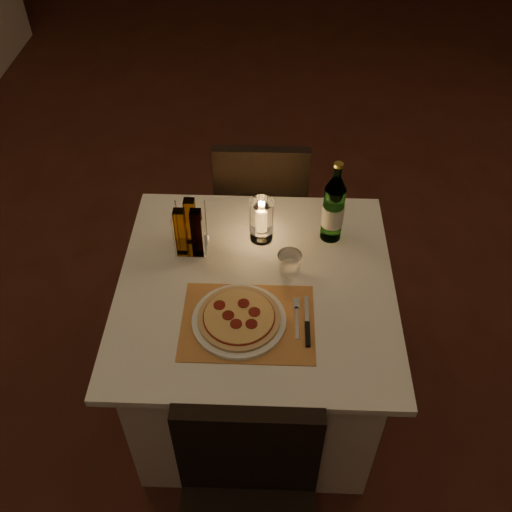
{
  "coord_description": "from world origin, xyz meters",
  "views": [
    {
      "loc": [
        0.12,
        -1.67,
        2.26
      ],
      "look_at": [
        0.07,
        -0.26,
        0.86
      ],
      "focal_mm": 40.0,
      "sensor_mm": 36.0,
      "label": 1
    }
  ],
  "objects_px": {
    "hurricane_candle": "(261,217)",
    "main_table": "(256,344)",
    "chair_near": "(247,505)",
    "plate": "(239,320)",
    "tumbler": "(289,264)",
    "water_bottle": "(333,209)",
    "chair_far": "(261,199)",
    "pizza": "(239,317)"
  },
  "relations": [
    {
      "from": "main_table",
      "to": "water_bottle",
      "type": "xyz_separation_m",
      "value": [
        0.28,
        0.26,
        0.51
      ]
    },
    {
      "from": "chair_near",
      "to": "hurricane_candle",
      "type": "distance_m",
      "value": 1.0
    },
    {
      "from": "tumbler",
      "to": "water_bottle",
      "type": "height_order",
      "value": "water_bottle"
    },
    {
      "from": "chair_far",
      "to": "tumbler",
      "type": "distance_m",
      "value": 0.71
    },
    {
      "from": "chair_far",
      "to": "hurricane_candle",
      "type": "relative_size",
      "value": 5.01
    },
    {
      "from": "water_bottle",
      "to": "main_table",
      "type": "bearing_deg",
      "value": -137.21
    },
    {
      "from": "main_table",
      "to": "chair_near",
      "type": "xyz_separation_m",
      "value": [
        0.0,
        -0.71,
        0.18
      ]
    },
    {
      "from": "chair_far",
      "to": "pizza",
      "type": "height_order",
      "value": "chair_far"
    },
    {
      "from": "chair_near",
      "to": "water_bottle",
      "type": "height_order",
      "value": "water_bottle"
    },
    {
      "from": "chair_near",
      "to": "hurricane_candle",
      "type": "xyz_separation_m",
      "value": [
        0.01,
        0.96,
        0.3
      ]
    },
    {
      "from": "chair_near",
      "to": "chair_far",
      "type": "bearing_deg",
      "value": 90.0
    },
    {
      "from": "chair_near",
      "to": "tumbler",
      "type": "height_order",
      "value": "chair_near"
    },
    {
      "from": "main_table",
      "to": "chair_far",
      "type": "bearing_deg",
      "value": 90.0
    },
    {
      "from": "chair_far",
      "to": "hurricane_candle",
      "type": "xyz_separation_m",
      "value": [
        0.01,
        -0.47,
        0.3
      ]
    },
    {
      "from": "main_table",
      "to": "pizza",
      "type": "xyz_separation_m",
      "value": [
        -0.05,
        -0.18,
        0.39
      ]
    },
    {
      "from": "pizza",
      "to": "tumbler",
      "type": "xyz_separation_m",
      "value": [
        0.17,
        0.24,
        0.02
      ]
    },
    {
      "from": "main_table",
      "to": "hurricane_candle",
      "type": "distance_m",
      "value": 0.53
    },
    {
      "from": "chair_near",
      "to": "chair_far",
      "type": "height_order",
      "value": "same"
    },
    {
      "from": "main_table",
      "to": "chair_far",
      "type": "relative_size",
      "value": 1.11
    },
    {
      "from": "tumbler",
      "to": "hurricane_candle",
      "type": "bearing_deg",
      "value": 120.2
    },
    {
      "from": "chair_far",
      "to": "pizza",
      "type": "relative_size",
      "value": 3.21
    },
    {
      "from": "chair_far",
      "to": "water_bottle",
      "type": "bearing_deg",
      "value": -58.14
    },
    {
      "from": "chair_far",
      "to": "tumbler",
      "type": "height_order",
      "value": "chair_far"
    },
    {
      "from": "main_table",
      "to": "plate",
      "type": "relative_size",
      "value": 3.12
    },
    {
      "from": "water_bottle",
      "to": "tumbler",
      "type": "bearing_deg",
      "value": -128.86
    },
    {
      "from": "chair_far",
      "to": "plate",
      "type": "xyz_separation_m",
      "value": [
        -0.05,
        -0.89,
        0.2
      ]
    },
    {
      "from": "chair_far",
      "to": "pizza",
      "type": "bearing_deg",
      "value": -93.2
    },
    {
      "from": "pizza",
      "to": "plate",
      "type": "bearing_deg",
      "value": -81.98
    },
    {
      "from": "chair_far",
      "to": "plate",
      "type": "bearing_deg",
      "value": -93.2
    },
    {
      "from": "plate",
      "to": "tumbler",
      "type": "height_order",
      "value": "tumbler"
    },
    {
      "from": "plate",
      "to": "tumbler",
      "type": "distance_m",
      "value": 0.3
    },
    {
      "from": "pizza",
      "to": "hurricane_candle",
      "type": "height_order",
      "value": "hurricane_candle"
    },
    {
      "from": "tumbler",
      "to": "plate",
      "type": "bearing_deg",
      "value": -125.3
    },
    {
      "from": "tumbler",
      "to": "main_table",
      "type": "bearing_deg",
      "value": -153.5
    },
    {
      "from": "hurricane_candle",
      "to": "chair_near",
      "type": "bearing_deg",
      "value": -90.76
    },
    {
      "from": "chair_near",
      "to": "plate",
      "type": "height_order",
      "value": "chair_near"
    },
    {
      "from": "chair_near",
      "to": "pizza",
      "type": "xyz_separation_m",
      "value": [
        -0.05,
        0.53,
        0.22
      ]
    },
    {
      "from": "main_table",
      "to": "water_bottle",
      "type": "distance_m",
      "value": 0.64
    },
    {
      "from": "main_table",
      "to": "tumbler",
      "type": "distance_m",
      "value": 0.43
    },
    {
      "from": "chair_near",
      "to": "hurricane_candle",
      "type": "height_order",
      "value": "hurricane_candle"
    },
    {
      "from": "chair_near",
      "to": "plate",
      "type": "bearing_deg",
      "value": 95.35
    },
    {
      "from": "hurricane_candle",
      "to": "main_table",
      "type": "bearing_deg",
      "value": -93.0
    }
  ]
}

